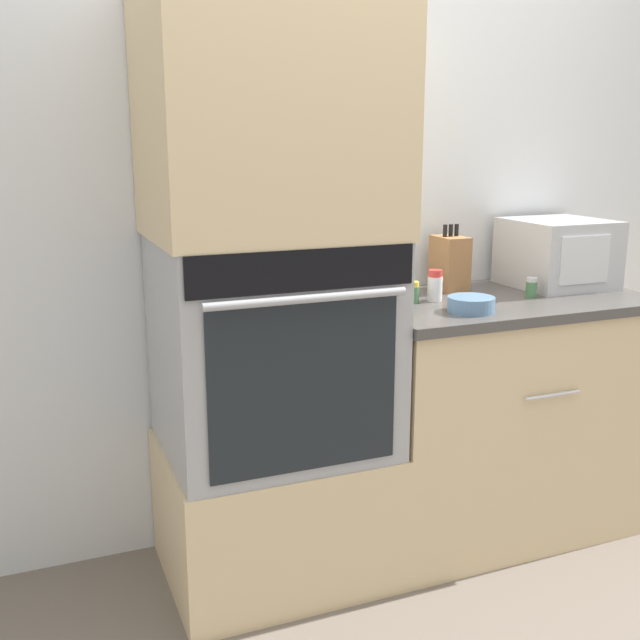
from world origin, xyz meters
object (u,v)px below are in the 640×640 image
condiment_jar_mid (413,293)px  bowl (471,304)px  microwave (557,253)px  wall_oven (272,344)px  knife_block (449,263)px  condiment_jar_near (531,288)px  condiment_jar_far (435,286)px

condiment_jar_mid → bowl: bearing=-60.2°
microwave → wall_oven: bearing=-175.2°
knife_block → bowl: knife_block is taller
wall_oven → bowl: bearing=-14.4°
microwave → bowl: bearing=-154.7°
condiment_jar_near → condiment_jar_mid: condiment_jar_mid is taller
wall_oven → condiment_jar_mid: wall_oven is taller
knife_block → condiment_jar_mid: knife_block is taller
condiment_jar_far → condiment_jar_near: bearing=-12.7°
bowl → condiment_jar_near: (0.33, 0.12, 0.01)m
microwave → condiment_jar_far: 0.59m
wall_oven → knife_block: (0.77, 0.18, 0.19)m
condiment_jar_near → condiment_jar_far: size_ratio=0.66×
knife_block → condiment_jar_far: size_ratio=2.25×
microwave → condiment_jar_mid: 0.68m
condiment_jar_near → condiment_jar_far: (-0.35, 0.08, 0.02)m
microwave → condiment_jar_near: bearing=-147.2°
bowl → condiment_jar_mid: (-0.11, 0.19, 0.01)m
wall_oven → bowl: wall_oven is taller
condiment_jar_mid → condiment_jar_far: bearing=2.3°
knife_block → wall_oven: bearing=-166.5°
knife_block → condiment_jar_far: 0.22m
wall_oven → condiment_jar_far: 0.64m
knife_block → condiment_jar_near: (0.20, -0.23, -0.07)m
bowl → condiment_jar_mid: 0.22m
wall_oven → microwave: 1.22m
knife_block → condiment_jar_near: knife_block is taller
wall_oven → microwave: (1.20, 0.10, 0.22)m
bowl → condiment_jar_near: condiment_jar_near is taller
condiment_jar_near → condiment_jar_mid: (-0.44, 0.08, 0.00)m
bowl → condiment_jar_far: (-0.02, 0.20, 0.03)m
condiment_jar_far → knife_block: bearing=45.1°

